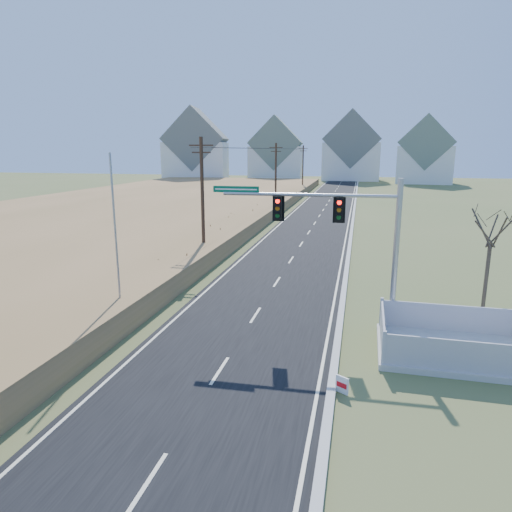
# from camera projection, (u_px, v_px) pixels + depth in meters

# --- Properties ---
(ground) EXTENTS (260.00, 260.00, 0.00)m
(ground) POSITION_uv_depth(u_px,v_px,m) (234.00, 350.00, 18.89)
(ground) COLOR #4E5D2D
(ground) RESTS_ON ground
(road) EXTENTS (8.00, 180.00, 0.06)m
(road) POSITION_uv_depth(u_px,v_px,m) (325.00, 207.00, 66.37)
(road) COLOR black
(road) RESTS_ON ground
(curb) EXTENTS (0.30, 180.00, 0.18)m
(curb) POSITION_uv_depth(u_px,v_px,m) (355.00, 207.00, 65.47)
(curb) COLOR #B2AFA8
(curb) RESTS_ON ground
(reed_marsh) EXTENTS (38.00, 110.00, 1.30)m
(reed_marsh) POSITION_uv_depth(u_px,v_px,m) (142.00, 206.00, 61.90)
(reed_marsh) COLOR #AD7F4E
(reed_marsh) RESTS_ON ground
(utility_pole_near) EXTENTS (1.80, 0.26, 9.00)m
(utility_pole_near) POSITION_uv_depth(u_px,v_px,m) (202.00, 197.00, 33.47)
(utility_pole_near) COLOR #422D1E
(utility_pole_near) RESTS_ON ground
(utility_pole_mid) EXTENTS (1.80, 0.26, 9.00)m
(utility_pole_mid) POSITION_uv_depth(u_px,v_px,m) (276.00, 176.00, 61.97)
(utility_pole_mid) COLOR #422D1E
(utility_pole_mid) RESTS_ON ground
(utility_pole_far) EXTENTS (1.80, 0.26, 9.00)m
(utility_pole_far) POSITION_uv_depth(u_px,v_px,m) (303.00, 168.00, 90.47)
(utility_pole_far) COLOR #422D1E
(utility_pole_far) RESTS_ON ground
(condo_nw) EXTENTS (17.69, 13.38, 19.05)m
(condo_nw) POSITION_uv_depth(u_px,v_px,m) (196.00, 151.00, 120.31)
(condo_nw) COLOR white
(condo_nw) RESTS_ON ground
(condo_nnw) EXTENTS (14.93, 11.17, 17.03)m
(condo_nnw) POSITION_uv_depth(u_px,v_px,m) (276.00, 154.00, 123.78)
(condo_nnw) COLOR white
(condo_nnw) RESTS_ON ground
(condo_n) EXTENTS (15.27, 10.20, 18.54)m
(condo_n) POSITION_uv_depth(u_px,v_px,m) (351.00, 152.00, 123.12)
(condo_n) COLOR white
(condo_n) RESTS_ON ground
(condo_ne) EXTENTS (14.12, 10.51, 16.52)m
(condo_ne) POSITION_uv_depth(u_px,v_px,m) (425.00, 155.00, 111.82)
(condo_ne) COLOR white
(condo_ne) RESTS_ON ground
(traffic_signal_mast) EXTENTS (8.66, 0.59, 6.89)m
(traffic_signal_mast) POSITION_uv_depth(u_px,v_px,m) (354.00, 237.00, 20.45)
(traffic_signal_mast) COLOR #9EA0A5
(traffic_signal_mast) RESTS_ON ground
(fence_enclosure) EXTENTS (6.39, 4.42, 1.45)m
(fence_enclosure) POSITION_uv_depth(u_px,v_px,m) (459.00, 349.00, 18.31)
(fence_enclosure) COLOR #B7B5AD
(fence_enclosure) RESTS_ON ground
(open_sign) EXTENTS (0.45, 0.30, 0.61)m
(open_sign) POSITION_uv_depth(u_px,v_px,m) (342.00, 385.00, 15.40)
(open_sign) COLOR white
(open_sign) RESTS_ON ground
(flagpole) EXTENTS (0.36, 0.36, 7.97)m
(flagpole) POSITION_uv_depth(u_px,v_px,m) (117.00, 259.00, 21.04)
(flagpole) COLOR #B7B5AD
(flagpole) RESTS_ON ground
(bare_tree) EXTENTS (2.22, 2.22, 5.89)m
(bare_tree) POSITION_uv_depth(u_px,v_px,m) (493.00, 225.00, 20.60)
(bare_tree) COLOR #4C3F33
(bare_tree) RESTS_ON ground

